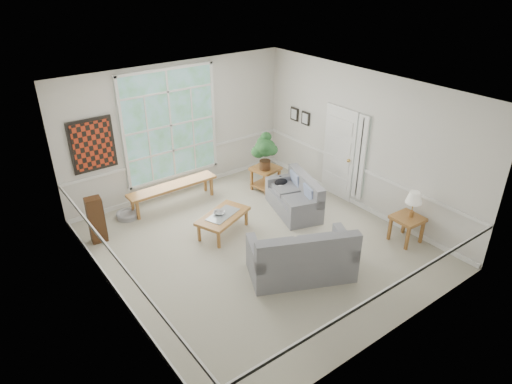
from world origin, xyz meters
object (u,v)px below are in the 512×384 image
Objects in this scene: loveseat_right at (294,195)px; end_table at (265,178)px; coffee_table at (223,224)px; side_table at (406,229)px; loveseat_front at (301,251)px.

end_table is at bearing 100.20° from loveseat_right.
coffee_table is at bearing -168.66° from loveseat_right.
loveseat_right is 2.41m from side_table.
end_table is 1.06× the size of side_table.
end_table is (1.48, 2.92, -0.19)m from loveseat_front.
loveseat_front is at bearing -116.90° from end_table.
end_table is (1.85, 1.01, 0.08)m from coffee_table.
loveseat_right reaches higher than coffee_table.
end_table is at bearing 103.96° from side_table.
loveseat_front is at bearing -101.16° from coffee_table.
loveseat_front reaches higher than loveseat_right.
loveseat_right is 2.56× the size of end_table.
side_table is at bearing -63.37° from coffee_table.
loveseat_right is at bearing -27.79° from coffee_table.
loveseat_front reaches higher than side_table.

